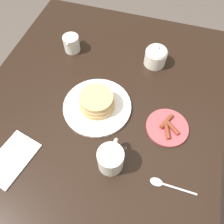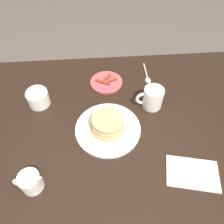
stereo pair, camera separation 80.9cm
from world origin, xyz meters
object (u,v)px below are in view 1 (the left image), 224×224
object	(u,v)px
side_plate_bacon	(167,127)
creamer_pitcher	(71,43)
pancake_plate	(97,104)
sugar_bowl	(156,56)
napkin	(12,159)
spoon	(165,184)
coffee_mug	(111,158)

from	to	relation	value
side_plate_bacon	creamer_pitcher	world-z (taller)	creamer_pitcher
side_plate_bacon	creamer_pitcher	bearing A→B (deg)	60.46
side_plate_bacon	pancake_plate	bearing A→B (deg)	87.74
side_plate_bacon	creamer_pitcher	distance (m)	0.55
sugar_bowl	napkin	bearing A→B (deg)	146.77
creamer_pitcher	spoon	bearing A→B (deg)	-133.09
pancake_plate	creamer_pitcher	bearing A→B (deg)	38.71
sugar_bowl	creamer_pitcher	bearing A→B (deg)	94.29
side_plate_bacon	coffee_mug	size ratio (longest dim) A/B	1.32
side_plate_bacon	coffee_mug	xyz separation A→B (m)	(-0.18, 0.16, 0.04)
pancake_plate	coffee_mug	xyz separation A→B (m)	(-0.20, -0.11, 0.02)
side_plate_bacon	sugar_bowl	bearing A→B (deg)	19.63
coffee_mug	napkin	size ratio (longest dim) A/B	0.58
sugar_bowl	spoon	size ratio (longest dim) A/B	0.65
coffee_mug	sugar_bowl	xyz separation A→B (m)	(0.48, -0.05, -0.00)
coffee_mug	creamer_pitcher	xyz separation A→B (m)	(0.46, 0.32, -0.01)
creamer_pitcher	napkin	size ratio (longest dim) A/B	0.52
spoon	side_plate_bacon	bearing A→B (deg)	7.44
side_plate_bacon	sugar_bowl	xyz separation A→B (m)	(0.30, 0.11, 0.04)
coffee_mug	creamer_pitcher	world-z (taller)	coffee_mug
coffee_mug	sugar_bowl	size ratio (longest dim) A/B	1.21
pancake_plate	sugar_bowl	distance (m)	0.33
coffee_mug	sugar_bowl	distance (m)	0.49
coffee_mug	sugar_bowl	world-z (taller)	sugar_bowl
creamer_pitcher	spoon	size ratio (longest dim) A/B	0.70
side_plate_bacon	napkin	world-z (taller)	side_plate_bacon
coffee_mug	creamer_pitcher	distance (m)	0.56
napkin	sugar_bowl	bearing A→B (deg)	-33.23
pancake_plate	coffee_mug	distance (m)	0.23
coffee_mug	spoon	distance (m)	0.19
side_plate_bacon	coffee_mug	distance (m)	0.25
pancake_plate	side_plate_bacon	size ratio (longest dim) A/B	1.70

